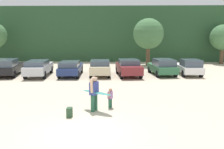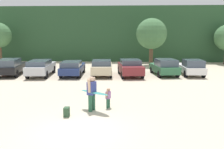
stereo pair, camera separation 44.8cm
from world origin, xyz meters
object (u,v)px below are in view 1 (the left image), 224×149
Objects in this scene: parked_car_maroon at (129,67)px; parked_car_white at (189,67)px; person_adult at (94,92)px; person_child at (110,97)px; surfboard_teal at (97,93)px; backpack_dropped at (69,112)px; parked_car_black at (8,67)px; parked_car_silver at (39,67)px; parked_car_navy at (71,68)px; parked_car_champagne at (100,67)px; parked_car_forest_green at (163,67)px.

parked_car_maroon is 1.08× the size of parked_car_white.
person_child is (0.79, 0.52, -0.40)m from person_adult.
person_child is 0.60× the size of surfboard_teal.
backpack_dropped is (-1.86, -1.49, -0.37)m from person_child.
person_child is at bearing -143.37° from parked_car_black.
person_adult is 1.00× the size of surfboard_teal.
surfboard_teal is (8.98, -10.12, 0.15)m from parked_car_black.
parked_car_white is at bearing -90.49° from parked_car_silver.
parked_car_black is at bearing 89.12° from parked_car_navy.
surfboard_teal is (-1.93, -10.38, 0.17)m from parked_car_maroon.
parked_car_black is 8.34m from parked_car_champagne.
parked_car_forest_green reaches higher than parked_car_white.
parked_car_maroon reaches higher than parked_car_champagne.
person_child is at bearing 38.76° from backpack_dropped.
person_adult is 1.03m from person_child.
person_adult reaches higher than parked_car_navy.
parked_car_silver is 2.71× the size of surfboard_teal.
person_adult is at bearing -165.79° from parked_car_navy.
parked_car_forest_green is (11.25, 0.90, -0.01)m from parked_car_silver.
parked_car_silver is 1.15× the size of parked_car_forest_green.
parked_car_forest_green is (5.74, 0.46, 0.02)m from parked_car_champagne.
parked_car_black is 2.73× the size of surfboard_teal.
person_child is 2.41m from backpack_dropped.
parked_car_forest_green is at bearing -89.86° from parked_car_silver.
parked_car_silver is 5.53m from parked_car_champagne.
parked_car_silver reaches higher than backpack_dropped.
parked_car_navy is at bearing -45.52° from person_child.
person_adult is at bearing 16.96° from surfboard_teal.
parked_car_navy reaches higher than person_child.
parked_car_maroon is 10.56m from surfboard_teal.
backpack_dropped is (-1.06, -0.97, -0.77)m from person_adult.
person_child is (-4.44, -10.33, -0.19)m from parked_car_forest_green.
parked_car_navy is 10.73× the size of backpack_dropped.
person_adult is at bearing 160.83° from parked_car_maroon.
parked_car_silver is 1.12× the size of parked_car_champagne.
person_adult reaches higher than parked_car_black.
parked_car_black is 2.73× the size of person_adult.
parked_car_white is at bearing -92.04° from parked_car_maroon.
parked_car_silver is (2.82, -0.12, -0.01)m from parked_car_black.
person_child is at bearing -101.60° from surfboard_teal.
surfboard_teal is at bearing 143.25° from parked_car_white.
person_child is at bearing -124.41° from person_adult.
parked_car_navy is (5.65, 0.21, -0.08)m from parked_car_black.
parked_car_silver is 11.63m from person_child.
parked_car_white is at bearing -95.75° from parked_car_black.
parked_car_white is (16.48, 0.82, -0.05)m from parked_car_black.
parked_car_champagne is 11.38m from backpack_dropped.
parked_car_silver is 8.11m from parked_car_maroon.
person_child is at bearing 164.74° from parked_car_maroon.
backpack_dropped is (-1.21, -0.92, -0.74)m from surfboard_teal.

